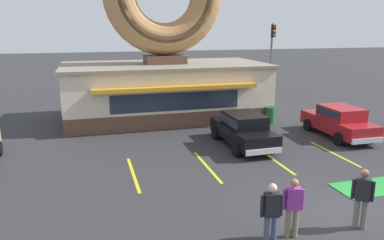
{
  "coord_description": "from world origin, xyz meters",
  "views": [
    {
      "loc": [
        -7.24,
        -8.64,
        5.53
      ],
      "look_at": [
        -3.41,
        5.0,
        2.0
      ],
      "focal_mm": 35.0,
      "sensor_mm": 36.0,
      "label": 1
    }
  ],
  "objects_px": {
    "pedestrian_leather_jacket_man": "(293,205)",
    "trash_bin": "(270,115)",
    "pedestrian_hooded_kid": "(362,196)",
    "traffic_light_pole": "(272,52)",
    "golf_ball": "(382,188)",
    "car_red": "(339,120)",
    "car_black": "(243,128)",
    "pedestrian_clipboard_woman": "(271,212)"
  },
  "relations": [
    {
      "from": "car_red",
      "to": "trash_bin",
      "type": "relative_size",
      "value": 4.71
    },
    {
      "from": "golf_ball",
      "to": "car_black",
      "type": "height_order",
      "value": "car_black"
    },
    {
      "from": "car_black",
      "to": "pedestrian_leather_jacket_man",
      "type": "height_order",
      "value": "pedestrian_leather_jacket_man"
    },
    {
      "from": "pedestrian_hooded_kid",
      "to": "pedestrian_leather_jacket_man",
      "type": "bearing_deg",
      "value": 176.84
    },
    {
      "from": "pedestrian_hooded_kid",
      "to": "car_black",
      "type": "bearing_deg",
      "value": 91.21
    },
    {
      "from": "traffic_light_pole",
      "to": "trash_bin",
      "type": "bearing_deg",
      "value": -116.91
    },
    {
      "from": "car_black",
      "to": "pedestrian_clipboard_woman",
      "type": "height_order",
      "value": "pedestrian_clipboard_woman"
    },
    {
      "from": "pedestrian_hooded_kid",
      "to": "pedestrian_leather_jacket_man",
      "type": "xyz_separation_m",
      "value": [
        -2.09,
        0.12,
        -0.05
      ]
    },
    {
      "from": "car_black",
      "to": "pedestrian_hooded_kid",
      "type": "height_order",
      "value": "pedestrian_hooded_kid"
    },
    {
      "from": "golf_ball",
      "to": "pedestrian_hooded_kid",
      "type": "distance_m",
      "value": 3.35
    },
    {
      "from": "golf_ball",
      "to": "pedestrian_hooded_kid",
      "type": "xyz_separation_m",
      "value": [
        -2.55,
        -1.96,
        0.94
      ]
    },
    {
      "from": "car_black",
      "to": "trash_bin",
      "type": "relative_size",
      "value": 4.7
    },
    {
      "from": "car_black",
      "to": "pedestrian_clipboard_woman",
      "type": "xyz_separation_m",
      "value": [
        -2.67,
        -8.01,
        0.1
      ]
    },
    {
      "from": "pedestrian_hooded_kid",
      "to": "pedestrian_clipboard_woman",
      "type": "bearing_deg",
      "value": -177.59
    },
    {
      "from": "pedestrian_hooded_kid",
      "to": "pedestrian_leather_jacket_man",
      "type": "relative_size",
      "value": 1.05
    },
    {
      "from": "pedestrian_leather_jacket_man",
      "to": "trash_bin",
      "type": "bearing_deg",
      "value": 65.47
    },
    {
      "from": "trash_bin",
      "to": "car_black",
      "type": "bearing_deg",
      "value": -132.33
    },
    {
      "from": "pedestrian_hooded_kid",
      "to": "pedestrian_leather_jacket_man",
      "type": "height_order",
      "value": "pedestrian_hooded_kid"
    },
    {
      "from": "pedestrian_hooded_kid",
      "to": "trash_bin",
      "type": "xyz_separation_m",
      "value": [
        3.09,
        11.47,
        -0.49
      ]
    },
    {
      "from": "car_red",
      "to": "traffic_light_pole",
      "type": "xyz_separation_m",
      "value": [
        1.27,
        10.16,
        2.84
      ]
    },
    {
      "from": "golf_ball",
      "to": "pedestrian_clipboard_woman",
      "type": "relative_size",
      "value": 0.02
    },
    {
      "from": "car_black",
      "to": "pedestrian_hooded_kid",
      "type": "bearing_deg",
      "value": -88.79
    },
    {
      "from": "car_black",
      "to": "pedestrian_clipboard_woman",
      "type": "relative_size",
      "value": 2.64
    },
    {
      "from": "pedestrian_hooded_kid",
      "to": "pedestrian_clipboard_woman",
      "type": "distance_m",
      "value": 2.84
    },
    {
      "from": "car_red",
      "to": "trash_bin",
      "type": "distance_m",
      "value": 4.09
    },
    {
      "from": "pedestrian_hooded_kid",
      "to": "car_red",
      "type": "bearing_deg",
      "value": 56.91
    },
    {
      "from": "pedestrian_leather_jacket_man",
      "to": "traffic_light_pole",
      "type": "relative_size",
      "value": 0.29
    },
    {
      "from": "car_red",
      "to": "pedestrian_clipboard_woman",
      "type": "distance_m",
      "value": 11.43
    },
    {
      "from": "pedestrian_clipboard_woman",
      "to": "trash_bin",
      "type": "xyz_separation_m",
      "value": [
        5.94,
        11.59,
        -0.47
      ]
    },
    {
      "from": "pedestrian_hooded_kid",
      "to": "pedestrian_clipboard_woman",
      "type": "xyz_separation_m",
      "value": [
        -2.84,
        -0.12,
        -0.02
      ]
    },
    {
      "from": "golf_ball",
      "to": "car_red",
      "type": "bearing_deg",
      "value": 66.19
    },
    {
      "from": "car_red",
      "to": "pedestrian_hooded_kid",
      "type": "distance_m",
      "value": 9.54
    },
    {
      "from": "car_black",
      "to": "trash_bin",
      "type": "xyz_separation_m",
      "value": [
        3.26,
        3.58,
        -0.37
      ]
    },
    {
      "from": "traffic_light_pole",
      "to": "golf_ball",
      "type": "bearing_deg",
      "value": -103.67
    },
    {
      "from": "golf_ball",
      "to": "car_red",
      "type": "relative_size",
      "value": 0.01
    },
    {
      "from": "trash_bin",
      "to": "pedestrian_hooded_kid",
      "type": "bearing_deg",
      "value": -105.1
    },
    {
      "from": "golf_ball",
      "to": "car_black",
      "type": "relative_size",
      "value": 0.01
    },
    {
      "from": "car_black",
      "to": "pedestrian_clipboard_woman",
      "type": "distance_m",
      "value": 8.45
    },
    {
      "from": "pedestrian_clipboard_woman",
      "to": "traffic_light_pole",
      "type": "bearing_deg",
      "value": 62.96
    },
    {
      "from": "car_red",
      "to": "pedestrian_leather_jacket_man",
      "type": "xyz_separation_m",
      "value": [
        -7.3,
        -7.88,
        0.06
      ]
    },
    {
      "from": "golf_ball",
      "to": "pedestrian_hooded_kid",
      "type": "height_order",
      "value": "pedestrian_hooded_kid"
    },
    {
      "from": "pedestrian_leather_jacket_man",
      "to": "trash_bin",
      "type": "xyz_separation_m",
      "value": [
        5.18,
        11.36,
        -0.44
      ]
    }
  ]
}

